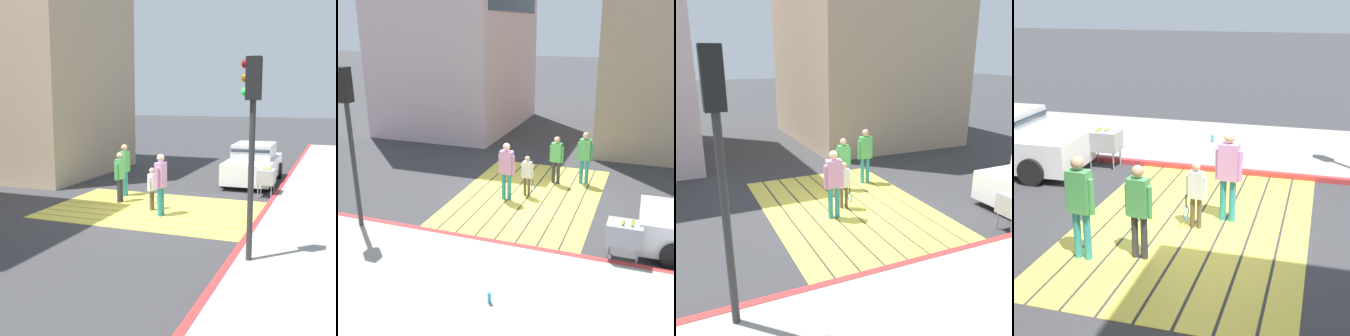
{
  "view_description": "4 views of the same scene",
  "coord_description": "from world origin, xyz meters",
  "views": [
    {
      "loc": [
        -5.27,
        12.63,
        3.51
      ],
      "look_at": [
        -0.33,
        -0.3,
        1.28
      ],
      "focal_mm": 48.88,
      "sensor_mm": 36.0,
      "label": 1
    },
    {
      "loc": [
        -11.81,
        -3.42,
        5.19
      ],
      "look_at": [
        -0.22,
        0.67,
        0.96
      ],
      "focal_mm": 44.8,
      "sensor_mm": 36.0,
      "label": 2
    },
    {
      "loc": [
        -8.71,
        4.06,
        4.1
      ],
      "look_at": [
        -0.11,
        0.14,
        1.23
      ],
      "focal_mm": 39.81,
      "sensor_mm": 36.0,
      "label": 3
    },
    {
      "loc": [
        8.49,
        2.21,
        4.16
      ],
      "look_at": [
        -0.6,
        -0.4,
        0.95
      ],
      "focal_mm": 53.47,
      "sensor_mm": 36.0,
      "label": 4
    }
  ],
  "objects": [
    {
      "name": "ground_plane",
      "position": [
        0.0,
        0.0,
        0.0
      ],
      "size": [
        120.0,
        120.0,
        0.0
      ],
      "primitive_type": "plane",
      "color": "#38383A"
    },
    {
      "name": "crosswalk_stripes",
      "position": [
        0.0,
        -0.0,
        0.01
      ],
      "size": [
        6.4,
        4.35,
        0.01
      ],
      "color": "#EAD64C",
      "rests_on": "ground"
    },
    {
      "name": "sidewalk_west",
      "position": [
        -5.6,
        0.0,
        0.06
      ],
      "size": [
        4.8,
        40.0,
        0.12
      ],
      "primitive_type": "cube",
      "color": "#9E9B93",
      "rests_on": "ground"
    },
    {
      "name": "curb_painted",
      "position": [
        -3.25,
        0.0,
        0.07
      ],
      "size": [
        0.16,
        40.0,
        0.13
      ],
      "primitive_type": "cube",
      "color": "#BC3333",
      "rests_on": "ground"
    },
    {
      "name": "tennis_ball_cart",
      "position": [
        -2.9,
        -3.13,
        0.7
      ],
      "size": [
        0.56,
        0.8,
        1.02
      ],
      "color": "#99999E",
      "rests_on": "ground"
    },
    {
      "name": "water_bottle",
      "position": [
        -5.54,
        -0.87,
        0.23
      ],
      "size": [
        0.07,
        0.07,
        0.22
      ],
      "primitive_type": "cylinder",
      "color": "#33A5BF",
      "rests_on": "sidewalk_west"
    },
    {
      "name": "pedestrian_adult_lead",
      "position": [
        1.72,
        -1.45,
        1.06
      ],
      "size": [
        0.26,
        0.53,
        1.82
      ],
      "color": "teal",
      "rests_on": "ground"
    },
    {
      "name": "pedestrian_adult_trailing",
      "position": [
        -0.44,
        0.58,
        1.06
      ],
      "size": [
        0.26,
        0.53,
        1.82
      ],
      "color": "teal",
      "rests_on": "ground"
    },
    {
      "name": "pedestrian_adult_side",
      "position": [
        1.45,
        -0.54,
        0.96
      ],
      "size": [
        0.24,
        0.49,
        1.66
      ],
      "color": "#333338",
      "rests_on": "ground"
    },
    {
      "name": "pedestrian_child_with_racket",
      "position": [
        0.06,
        0.06,
        0.75
      ],
      "size": [
        0.28,
        0.41,
        1.32
      ],
      "color": "brown",
      "rests_on": "ground"
    }
  ]
}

